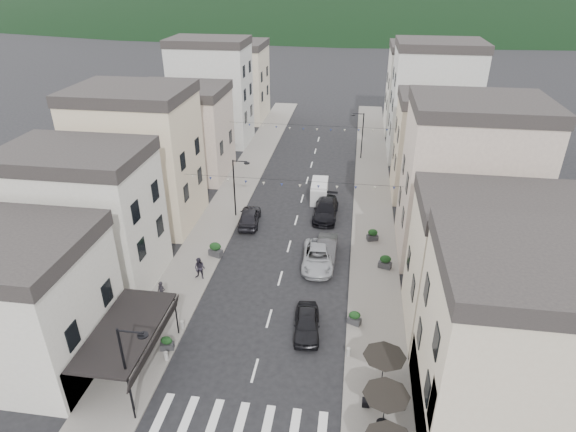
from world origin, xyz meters
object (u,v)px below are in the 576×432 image
object	(u,v)px
parked_car_b	(327,249)
pedestrian_a	(162,292)
parked_car_a	(307,323)
delivery_van	(319,190)
parked_car_c	(318,257)
pedestrian_b	(200,268)
parked_car_d	(326,209)
parked_car_e	(249,216)

from	to	relation	value
parked_car_b	pedestrian_a	size ratio (longest dim) A/B	2.68
parked_car_a	delivery_van	size ratio (longest dim) A/B	0.99
delivery_van	parked_car_c	bearing A→B (deg)	-87.31
parked_car_b	pedestrian_b	distance (m)	10.83
parked_car_a	parked_car_d	distance (m)	17.17
parked_car_b	pedestrian_b	bearing A→B (deg)	-153.35
parked_car_b	parked_car_e	bearing A→B (deg)	148.45
parked_car_d	pedestrian_b	world-z (taller)	pedestrian_b
parked_car_d	delivery_van	xyz separation A→B (m)	(-1.00, 4.08, 0.20)
parked_car_a	pedestrian_a	size ratio (longest dim) A/B	2.44
parked_car_c	pedestrian_b	bearing A→B (deg)	-162.79
parked_car_b	parked_car_e	world-z (taller)	parked_car_e
parked_car_b	pedestrian_a	bearing A→B (deg)	-144.49
parked_car_d	pedestrian_a	xyz separation A→B (m)	(-10.94, -15.56, 0.18)
parked_car_d	parked_car_e	world-z (taller)	same
parked_car_b	parked_car_a	bearing A→B (deg)	-93.30
parked_car_c	pedestrian_a	size ratio (longest dim) A/B	3.15
parked_car_e	pedestrian_a	world-z (taller)	pedestrian_a
parked_car_b	parked_car_e	distance (m)	9.21
pedestrian_a	pedestrian_b	size ratio (longest dim) A/B	0.94
parked_car_e	pedestrian_a	xyz separation A→B (m)	(-3.75, -13.01, 0.19)
parked_car_c	pedestrian_a	world-z (taller)	pedestrian_a
parked_car_d	delivery_van	size ratio (longest dim) A/B	1.29
parked_car_d	pedestrian_b	size ratio (longest dim) A/B	3.01
parked_car_a	parked_car_e	size ratio (longest dim) A/B	0.90
parked_car_e	delivery_van	world-z (taller)	delivery_van
delivery_van	pedestrian_b	world-z (taller)	delivery_van
parked_car_c	parked_car_e	bearing A→B (deg)	135.58
parked_car_e	pedestrian_b	size ratio (longest dim) A/B	2.56
parked_car_a	parked_car_e	distance (m)	16.29
parked_car_a	parked_car_c	xyz separation A→B (m)	(0.00, 8.37, 0.04)
parked_car_b	delivery_van	size ratio (longest dim) A/B	1.08
delivery_van	parked_car_d	bearing A→B (deg)	-78.01
parked_car_a	parked_car_b	size ratio (longest dim) A/B	0.91
parked_car_b	parked_car_c	xyz separation A→B (m)	(-0.63, -1.37, -0.00)
parked_car_b	parked_car_c	world-z (taller)	parked_car_b
parked_car_a	pedestrian_a	bearing A→B (deg)	166.49
parked_car_a	parked_car_b	distance (m)	9.76
parked_car_b	pedestrian_a	xyz separation A→B (m)	(-11.57, -8.13, 0.22)
delivery_van	pedestrian_a	xyz separation A→B (m)	(-9.94, -19.65, -0.01)
pedestrian_a	pedestrian_b	bearing A→B (deg)	70.35
parked_car_c	parked_car_d	xyz separation A→B (m)	(0.00, 8.80, 0.04)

